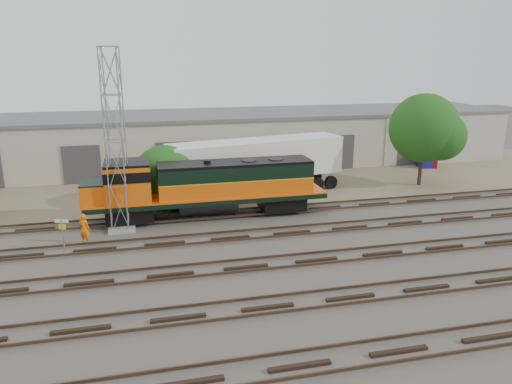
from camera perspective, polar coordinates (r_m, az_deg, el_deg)
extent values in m
plane|color=#47423A|center=(30.63, 4.97, -5.72)|extent=(140.00, 140.00, 0.00)
cube|color=#726047|center=(44.42, -1.18, 1.12)|extent=(80.00, 16.00, 0.02)
cube|color=black|center=(20.81, 16.00, -17.09)|extent=(80.00, 2.40, 0.14)
cube|color=#4C3828|center=(20.20, 17.12, -17.80)|extent=(80.00, 0.08, 0.14)
cube|color=#4C3828|center=(21.28, 15.01, -15.77)|extent=(80.00, 0.08, 0.14)
cube|color=black|center=(24.25, 10.72, -11.75)|extent=(80.00, 2.40, 0.14)
cube|color=#4C3828|center=(23.59, 11.50, -12.24)|extent=(80.00, 0.08, 0.14)
cube|color=#4C3828|center=(24.80, 10.02, -10.71)|extent=(80.00, 0.08, 0.14)
cube|color=black|center=(28.00, 6.94, -7.73)|extent=(80.00, 2.40, 0.14)
cube|color=#4C3828|center=(27.30, 7.50, -8.06)|extent=(80.00, 0.08, 0.14)
cube|color=#4C3828|center=(28.59, 6.42, -6.90)|extent=(80.00, 0.08, 0.14)
cube|color=black|center=(31.94, 4.12, -4.66)|extent=(80.00, 2.40, 0.14)
cube|color=#4C3828|center=(31.22, 4.54, -4.88)|extent=(80.00, 0.08, 0.14)
cube|color=#4C3828|center=(32.56, 3.72, -3.98)|extent=(80.00, 0.08, 0.14)
cube|color=black|center=(36.01, 1.94, -2.26)|extent=(80.00, 2.40, 0.14)
cube|color=#4C3828|center=(35.28, 2.27, -2.40)|extent=(80.00, 0.08, 0.14)
cube|color=#4C3828|center=(36.66, 1.63, -1.70)|extent=(80.00, 0.08, 0.14)
cube|color=#B8AD99|center=(51.58, -3.14, 5.96)|extent=(58.00, 10.00, 5.00)
cube|color=#59595B|center=(51.20, -3.18, 8.89)|extent=(58.40, 10.40, 0.30)
cube|color=#999993|center=(55.44, 20.99, 5.63)|extent=(14.00, 0.10, 5.00)
cube|color=#333335|center=(46.15, -19.27, 2.95)|extent=(3.20, 0.12, 3.40)
cube|color=#333335|center=(46.03, -9.32, 3.59)|extent=(3.20, 0.12, 3.40)
cube|color=#333335|center=(47.28, 0.40, 4.12)|extent=(3.20, 0.12, 3.40)
cube|color=#333335|center=(49.80, 9.39, 4.49)|extent=(3.20, 0.12, 3.40)
cube|color=#333335|center=(53.41, 17.35, 4.74)|extent=(3.20, 0.12, 3.40)
cube|color=black|center=(34.58, -14.22, -2.30)|extent=(3.10, 2.32, 0.97)
cube|color=black|center=(35.98, 2.96, -1.13)|extent=(3.10, 2.32, 0.97)
cube|color=black|center=(34.70, -5.48, -0.69)|extent=(16.45, 2.90, 0.34)
cylinder|color=black|center=(34.87, -5.46, -1.65)|extent=(4.06, 1.06, 1.06)
cube|color=#D5530A|center=(34.81, -2.36, 0.70)|extent=(10.64, 2.52, 1.16)
cube|color=black|center=(34.55, -2.38, 2.41)|extent=(10.64, 2.52, 0.97)
cube|color=black|center=(34.42, -2.39, 3.35)|extent=(10.64, 2.52, 0.19)
cube|color=#D5530A|center=(34.02, -14.45, 1.04)|extent=(2.90, 2.90, 2.52)
cube|color=black|center=(33.72, -14.60, 3.24)|extent=(2.90, 2.90, 0.15)
cube|color=#D5530A|center=(34.28, -18.10, -0.14)|extent=(1.55, 2.32, 1.35)
cube|color=gray|center=(33.70, -15.06, -4.02)|extent=(1.70, 1.70, 0.20)
cylinder|color=gray|center=(32.82, -16.66, 5.73)|extent=(0.08, 0.08, 11.30)
cylinder|color=gray|center=(32.78, -14.85, 5.85)|extent=(0.08, 0.08, 11.30)
cylinder|color=gray|center=(31.80, -16.74, 5.43)|extent=(0.08, 0.08, 11.30)
cylinder|color=gray|center=(31.76, -14.87, 5.55)|extent=(0.08, 0.08, 11.30)
cylinder|color=gray|center=(31.00, -21.19, -4.58)|extent=(0.06, 0.06, 1.94)
cube|color=white|center=(30.74, -21.34, -3.11)|extent=(0.78, 0.24, 0.19)
cube|color=yellow|center=(30.85, -21.28, -3.73)|extent=(0.39, 0.14, 0.31)
imported|color=orange|center=(31.69, -19.02, -3.99)|extent=(0.82, 0.74, 1.88)
cube|color=white|center=(40.13, 0.12, 3.86)|extent=(14.73, 5.68, 3.00)
cube|color=black|center=(43.32, 6.92, 1.38)|extent=(3.16, 3.25, 1.11)
cube|color=black|center=(37.66, -6.82, -0.52)|extent=(0.17, 0.17, 1.44)
cube|color=black|center=(39.71, -7.84, 0.28)|extent=(0.17, 0.17, 1.44)
cube|color=navy|center=(53.12, 18.92, 3.50)|extent=(1.84, 1.76, 1.50)
cube|color=maroon|center=(53.23, 19.15, 3.45)|extent=(1.95, 1.90, 1.40)
cylinder|color=#382619|center=(37.99, -10.18, -1.30)|extent=(0.34, 0.34, 0.45)
sphere|color=#174A15|center=(37.48, -10.32, 1.55)|extent=(4.93, 4.93, 4.93)
sphere|color=#174A15|center=(36.95, -8.69, 0.63)|extent=(3.45, 3.45, 3.45)
cylinder|color=#382619|center=(45.44, 18.26, 2.55)|extent=(0.34, 0.34, 2.93)
sphere|color=#174A15|center=(44.83, 18.64, 6.93)|extent=(5.86, 5.86, 5.86)
sphere|color=#174A15|center=(44.82, 20.45, 6.00)|extent=(4.10, 4.10, 4.10)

